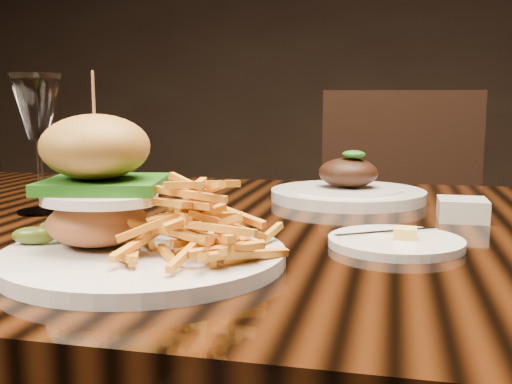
% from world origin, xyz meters
% --- Properties ---
extents(dining_table, '(1.60, 0.90, 0.75)m').
position_xyz_m(dining_table, '(0.00, 0.00, 0.67)').
color(dining_table, black).
rests_on(dining_table, ground).
extents(burger_plate, '(0.29, 0.29, 0.20)m').
position_xyz_m(burger_plate, '(-0.11, -0.24, 0.80)').
color(burger_plate, silver).
rests_on(burger_plate, dining_table).
extents(side_saucer, '(0.16, 0.16, 0.02)m').
position_xyz_m(side_saucer, '(0.15, -0.11, 0.76)').
color(side_saucer, silver).
rests_on(side_saucer, dining_table).
extents(ramekin, '(0.08, 0.08, 0.03)m').
position_xyz_m(ramekin, '(0.24, 0.07, 0.77)').
color(ramekin, silver).
rests_on(ramekin, dining_table).
extents(wine_glass, '(0.08, 0.08, 0.21)m').
position_xyz_m(wine_glass, '(-0.37, -0.01, 0.90)').
color(wine_glass, white).
rests_on(wine_glass, dining_table).
extents(water_tumbler, '(0.06, 0.06, 0.09)m').
position_xyz_m(water_tumbler, '(-0.29, 0.08, 0.79)').
color(water_tumbler, white).
rests_on(water_tumbler, dining_table).
extents(far_dish, '(0.26, 0.26, 0.09)m').
position_xyz_m(far_dish, '(0.07, 0.21, 0.77)').
color(far_dish, silver).
rests_on(far_dish, dining_table).
extents(chair_far, '(0.50, 0.51, 0.95)m').
position_xyz_m(chair_far, '(0.18, 0.89, 0.54)').
color(chair_far, black).
rests_on(chair_far, ground).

